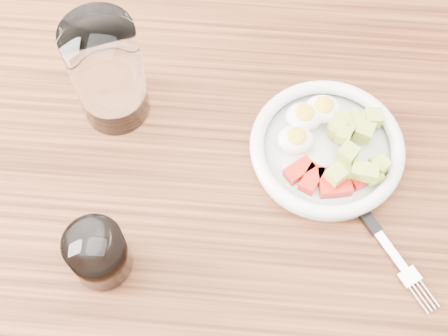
# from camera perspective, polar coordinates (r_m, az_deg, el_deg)

# --- Properties ---
(ground) EXTENTS (4.00, 4.00, 0.00)m
(ground) POSITION_cam_1_polar(r_m,az_deg,el_deg) (1.53, 0.35, -13.40)
(ground) COLOR brown
(ground) RESTS_ON ground
(dining_table) EXTENTS (1.50, 0.90, 0.77)m
(dining_table) POSITION_cam_1_polar(r_m,az_deg,el_deg) (0.88, 0.59, -4.29)
(dining_table) COLOR brown
(dining_table) RESTS_ON ground
(bowl) EXTENTS (0.20, 0.20, 0.05)m
(bowl) POSITION_cam_1_polar(r_m,az_deg,el_deg) (0.80, 9.41, 1.97)
(bowl) COLOR white
(bowl) RESTS_ON dining_table
(fork) EXTENTS (0.13, 0.18, 0.01)m
(fork) POSITION_cam_1_polar(r_m,az_deg,el_deg) (0.79, 12.94, -4.51)
(fork) COLOR black
(fork) RESTS_ON dining_table
(water_glass) EXTENTS (0.09, 0.09, 0.16)m
(water_glass) POSITION_cam_1_polar(r_m,az_deg,el_deg) (0.79, -10.59, 8.50)
(water_glass) COLOR white
(water_glass) RESTS_ON dining_table
(coffee_glass) EXTENTS (0.07, 0.07, 0.08)m
(coffee_glass) POSITION_cam_1_polar(r_m,az_deg,el_deg) (0.73, -11.41, -7.71)
(coffee_glass) COLOR white
(coffee_glass) RESTS_ON dining_table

